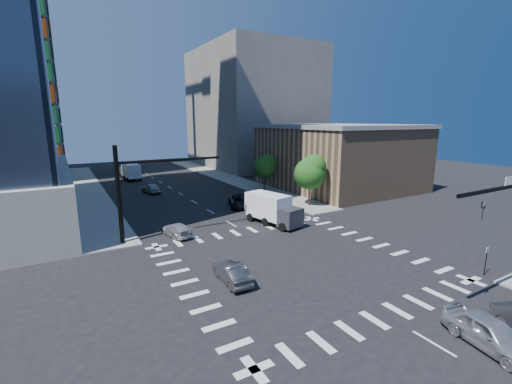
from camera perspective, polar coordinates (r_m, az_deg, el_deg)
ground at (r=28.63m, az=6.60°, el=-11.48°), size 160.00×160.00×0.00m
road_markings at (r=28.63m, az=6.60°, el=-11.47°), size 20.00×20.00×0.01m
sidewalk_ne at (r=68.19m, az=-4.97°, el=2.39°), size 5.00×60.00×0.15m
sidewalk_nw at (r=62.12m, az=-26.35°, el=0.24°), size 5.00×60.00×0.15m
commercial_building at (r=59.59m, az=13.57°, el=5.81°), size 20.50×22.50×10.60m
bg_building_ne at (r=87.27m, az=-0.56°, el=13.70°), size 24.00×30.00×28.00m
signal_mast_nw at (r=33.53m, az=-19.48°, el=1.21°), size 10.20×0.40×9.00m
tree_south at (r=45.51m, az=9.16°, el=3.39°), size 4.16×4.16×6.82m
tree_north at (r=55.50m, az=1.56°, el=4.33°), size 3.54×3.52×5.78m
no_parking_sign at (r=30.76m, az=34.00°, el=-9.09°), size 0.30×0.06×2.20m
car_nb_near at (r=22.14m, az=34.40°, el=-18.77°), size 2.64×4.94×1.60m
car_nb_far at (r=45.49m, az=-2.74°, el=-1.51°), size 4.27×6.08×1.54m
car_sb_near at (r=35.12m, az=-13.10°, el=-6.13°), size 2.49×4.60×1.27m
car_sb_mid at (r=56.39m, az=-17.03°, el=0.59°), size 2.45×4.64×1.51m
car_sb_cross at (r=25.05m, az=-4.06°, el=-13.25°), size 1.64×4.28×1.39m
box_truck_near at (r=37.72m, az=3.07°, el=-3.29°), size 3.97×6.66×3.26m
box_truck_far at (r=70.45m, az=-20.27°, el=3.08°), size 3.06×6.15×3.12m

